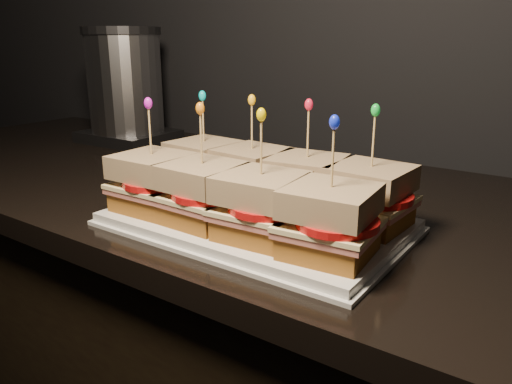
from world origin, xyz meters
The scene contains 63 objects.
granite_slab centered at (0.14, 1.66, 0.86)m, with size 2.69×0.71×0.04m, color black.
platter centered at (-0.06, 1.48, 0.89)m, with size 0.41×0.26×0.02m, color white.
platter_rim centered at (-0.06, 1.48, 0.89)m, with size 0.42×0.27×0.01m, color white.
sandwich_0_bread_bot centered at (-0.20, 1.54, 0.91)m, with size 0.10×0.10×0.03m, color brown.
sandwich_0_ham centered at (-0.20, 1.54, 0.93)m, with size 0.11×0.10×0.01m, color #BF615A.
sandwich_0_cheese centered at (-0.20, 1.54, 0.94)m, with size 0.11×0.11×0.01m, color #F9E5A1.
sandwich_0_tomato centered at (-0.19, 1.54, 0.95)m, with size 0.10×0.10×0.01m, color red.
sandwich_0_bread_top centered at (-0.20, 1.54, 0.97)m, with size 0.10×0.10×0.03m, color #50280F.
sandwich_0_pick centered at (-0.20, 1.54, 1.02)m, with size 0.00×0.00×0.09m, color tan.
sandwich_0_frill centered at (-0.20, 1.54, 1.06)m, with size 0.01×0.01×0.02m, color #05B2B6.
sandwich_1_bread_bot centered at (-0.11, 1.54, 0.91)m, with size 0.10×0.10×0.03m, color brown.
sandwich_1_ham centered at (-0.11, 1.54, 0.93)m, with size 0.11×0.10×0.01m, color #BF615A.
sandwich_1_cheese centered at (-0.11, 1.54, 0.94)m, with size 0.11×0.11×0.01m, color #F9E5A1.
sandwich_1_tomato centered at (-0.09, 1.54, 0.95)m, with size 0.10×0.10×0.01m, color red.
sandwich_1_bread_top centered at (-0.11, 1.54, 0.97)m, with size 0.10×0.10×0.03m, color #50280F.
sandwich_1_pick centered at (-0.11, 1.54, 1.02)m, with size 0.00×0.00×0.09m, color tan.
sandwich_1_frill centered at (-0.11, 1.54, 1.06)m, with size 0.01×0.01×0.02m, color #FDAF14.
sandwich_2_bread_bot centered at (-0.01, 1.54, 0.91)m, with size 0.10×0.10×0.03m, color brown.
sandwich_2_ham centered at (-0.01, 1.54, 0.93)m, with size 0.11×0.10×0.01m, color #BF615A.
sandwich_2_cheese centered at (-0.01, 1.54, 0.94)m, with size 0.11×0.11×0.01m, color #F9E5A1.
sandwich_2_tomato centered at (0.00, 1.54, 0.95)m, with size 0.10×0.10×0.01m, color red.
sandwich_2_bread_top centered at (-0.01, 1.54, 0.97)m, with size 0.10×0.10×0.03m, color #50280F.
sandwich_2_pick centered at (-0.01, 1.54, 1.02)m, with size 0.00×0.00×0.09m, color tan.
sandwich_2_frill centered at (-0.01, 1.54, 1.06)m, with size 0.01×0.01×0.02m, color red.
sandwich_3_bread_bot centered at (0.09, 1.54, 0.91)m, with size 0.10×0.10×0.03m, color brown.
sandwich_3_ham centered at (0.09, 1.54, 0.93)m, with size 0.11×0.10×0.01m, color #BF615A.
sandwich_3_cheese centered at (0.09, 1.54, 0.94)m, with size 0.11×0.11×0.01m, color #F9E5A1.
sandwich_3_tomato centered at (0.10, 1.54, 0.95)m, with size 0.10×0.10×0.01m, color red.
sandwich_3_bread_top centered at (0.09, 1.54, 0.97)m, with size 0.10×0.10×0.03m, color #50280F.
sandwich_3_pick centered at (0.09, 1.54, 1.02)m, with size 0.00×0.00×0.09m, color tan.
sandwich_3_frill centered at (0.09, 1.54, 1.06)m, with size 0.01×0.01×0.02m, color green.
sandwich_4_bread_bot centered at (-0.20, 1.42, 0.91)m, with size 0.10×0.10×0.03m, color brown.
sandwich_4_ham centered at (-0.20, 1.42, 0.93)m, with size 0.11×0.10×0.01m, color #BF615A.
sandwich_4_cheese centered at (-0.20, 1.42, 0.94)m, with size 0.11×0.11×0.01m, color #F9E5A1.
sandwich_4_tomato centered at (-0.19, 1.42, 0.95)m, with size 0.10×0.10×0.01m, color red.
sandwich_4_bread_top centered at (-0.20, 1.42, 0.97)m, with size 0.10×0.10×0.03m, color #50280F.
sandwich_4_pick centered at (-0.20, 1.42, 1.02)m, with size 0.00×0.00×0.09m, color tan.
sandwich_4_frill centered at (-0.20, 1.42, 1.06)m, with size 0.01×0.01×0.02m, color #CC18C6.
sandwich_5_bread_bot centered at (-0.11, 1.42, 0.91)m, with size 0.10×0.10×0.03m, color brown.
sandwich_5_ham centered at (-0.11, 1.42, 0.93)m, with size 0.11×0.10×0.01m, color #BF615A.
sandwich_5_cheese centered at (-0.11, 1.42, 0.94)m, with size 0.11×0.11×0.01m, color #F9E5A1.
sandwich_5_tomato centered at (-0.09, 1.42, 0.95)m, with size 0.10×0.10×0.01m, color red.
sandwich_5_bread_top centered at (-0.11, 1.42, 0.97)m, with size 0.10×0.10×0.03m, color #50280F.
sandwich_5_pick centered at (-0.11, 1.42, 1.02)m, with size 0.00×0.00×0.09m, color tan.
sandwich_5_frill centered at (-0.11, 1.42, 1.06)m, with size 0.01×0.01×0.02m, color orange.
sandwich_6_bread_bot centered at (-0.01, 1.42, 0.91)m, with size 0.10×0.10×0.03m, color brown.
sandwich_6_ham centered at (-0.01, 1.42, 0.93)m, with size 0.11×0.10×0.01m, color #BF615A.
sandwich_6_cheese centered at (-0.01, 1.42, 0.94)m, with size 0.11×0.11×0.01m, color #F9E5A1.
sandwich_6_tomato centered at (0.00, 1.42, 0.95)m, with size 0.10×0.10×0.01m, color red.
sandwich_6_bread_top centered at (-0.01, 1.42, 0.97)m, with size 0.10×0.10×0.03m, color #50280F.
sandwich_6_pick centered at (-0.01, 1.42, 1.02)m, with size 0.00×0.00×0.09m, color tan.
sandwich_6_frill centered at (-0.01, 1.42, 1.06)m, with size 0.01×0.01×0.02m, color #E9C302.
sandwich_7_bread_bot centered at (0.09, 1.42, 0.91)m, with size 0.10×0.10×0.03m, color brown.
sandwich_7_ham centered at (0.09, 1.42, 0.93)m, with size 0.11×0.10×0.01m, color #BF615A.
sandwich_7_cheese centered at (0.09, 1.42, 0.94)m, with size 0.11×0.11×0.01m, color #F9E5A1.
sandwich_7_tomato centered at (0.10, 1.42, 0.95)m, with size 0.10×0.10×0.01m, color red.
sandwich_7_bread_top centered at (0.09, 1.42, 0.97)m, with size 0.10×0.10×0.03m, color #50280F.
sandwich_7_pick centered at (0.09, 1.42, 1.02)m, with size 0.00×0.00×0.09m, color tan.
sandwich_7_frill centered at (0.09, 1.42, 1.06)m, with size 0.01×0.01×0.02m, color #1427D0.
appliance_base centered at (-0.71, 1.81, 0.90)m, with size 0.23×0.19×0.03m, color #262628.
appliance_body centered at (-0.71, 1.81, 1.03)m, with size 0.19×0.19×0.25m, color silver.
appliance_lid centered at (-0.71, 1.81, 1.17)m, with size 0.20×0.20×0.02m, color #262628.
appliance centered at (-0.71, 1.81, 1.03)m, with size 0.23×0.19×0.29m, color silver, non-canonical shape.
Camera 1 is at (0.33, 0.92, 1.15)m, focal length 35.00 mm.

